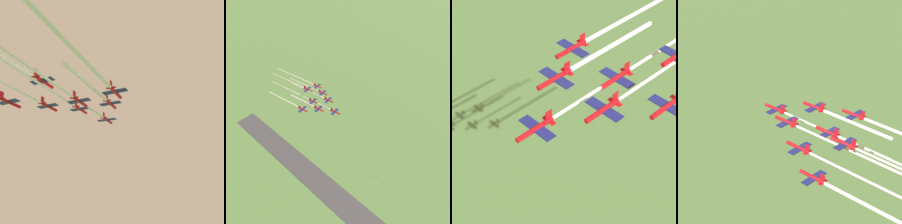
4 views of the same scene
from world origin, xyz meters
The scene contains 14 objects.
jet_0 centered at (44.88, 43.59, 167.70)m, with size 9.77×9.37×3.26m.
jet_1 centered at (55.84, 34.23, 169.93)m, with size 9.77×9.37×3.26m.
jet_2 centered at (58.38, 48.62, 170.11)m, with size 9.77×9.37×3.26m.
jet_3 centered at (66.80, 24.88, 167.92)m, with size 9.77×9.37×3.26m.
jet_4 centered at (69.34, 39.27, 167.57)m, with size 9.77×9.37×3.26m.
jet_5 centered at (71.88, 53.66, 168.65)m, with size 9.77×9.37×3.26m.
jet_6 centered at (77.76, 15.53, 166.09)m, with size 9.77×9.37×3.26m.
jet_7 centered at (80.30, 29.91, 171.52)m, with size 9.77×9.37×3.26m.
smoke_trail_0 centered at (71.79, 38.83, 167.65)m, with size 45.16×8.73×0.79m.
smoke_trail_1 centered at (81.11, 29.77, 169.88)m, with size 41.88×8.15×0.79m.
smoke_trail_2 centered at (77.02, 45.33, 170.07)m, with size 28.68×6.17×1.16m.
smoke_trail_3 centered at (90.36, 20.72, 167.87)m, with size 38.45×7.52×0.77m.
smoke_trail_4 centered at (98.08, 34.19, 167.52)m, with size 48.81×9.30×0.72m.
smoke_trail_6 centered at (108.40, 10.12, 166.04)m, with size 52.66×10.33×1.09m.
Camera 4 is at (143.78, -98.14, 257.37)m, focal length 85.00 mm.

